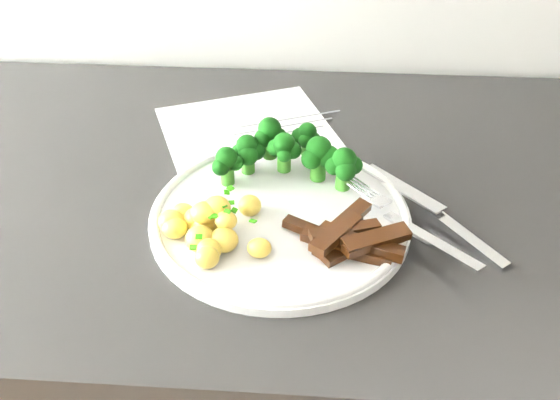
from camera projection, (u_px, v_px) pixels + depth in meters
The scene contains 7 objects.
recipe_paper at pixel (260, 152), 0.84m from camera, with size 0.33×0.38×0.00m.
plate at pixel (280, 215), 0.72m from camera, with size 0.30×0.30×0.02m.
broccoli at pixel (289, 152), 0.76m from camera, with size 0.18×0.10×0.06m.
potatoes at pixel (209, 227), 0.68m from camera, with size 0.13×0.11×0.04m.
beef_strips at pixel (348, 238), 0.67m from camera, with size 0.14×0.10×0.03m.
fork at pixel (412, 226), 0.69m from camera, with size 0.14×0.16×0.02m.
knife at pixel (449, 225), 0.71m from camera, with size 0.15×0.18×0.02m.
Camera 1 is at (-0.04, 1.03, 1.39)m, focal length 40.78 mm.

